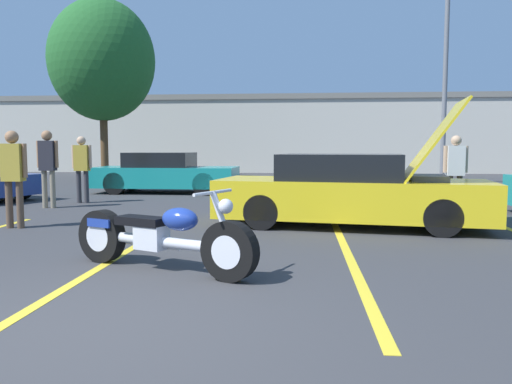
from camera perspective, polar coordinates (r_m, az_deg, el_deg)
ground_plane at (r=4.18m, az=-20.25°, el=-15.06°), size 80.00×80.00×0.00m
parking_stripe_middle at (r=6.93m, az=-15.07°, el=-6.87°), size 0.12×5.99×0.01m
parking_stripe_back at (r=6.54m, az=10.68°, el=-7.49°), size 0.12×5.99×0.01m
far_building at (r=29.98m, az=1.84°, el=6.85°), size 32.00×4.20×4.40m
light_pole at (r=20.87m, az=21.05°, el=13.77°), size 1.21×0.28×8.60m
tree_background at (r=22.70m, az=-17.19°, el=14.17°), size 4.41×4.41×7.64m
motorcycle at (r=5.86m, az=-10.88°, el=-5.09°), size 2.37×1.20×0.96m
show_car_hood_open at (r=9.12m, az=10.86°, el=0.05°), size 4.97×2.41×2.22m
parked_car_mid_row at (r=15.96m, az=-10.37°, el=2.09°), size 4.46×1.84×1.26m
spectator_near_motorcycle at (r=9.72m, az=-26.00°, el=2.24°), size 0.52×0.23×1.71m
spectator_by_show_car at (r=13.51m, az=-19.28°, el=3.10°), size 0.52×0.22×1.71m
spectator_midground at (r=11.60m, az=21.82°, el=2.66°), size 0.52×0.22×1.68m
spectator_far_lot at (r=12.66m, az=-22.71°, el=3.23°), size 0.52×0.24×1.82m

